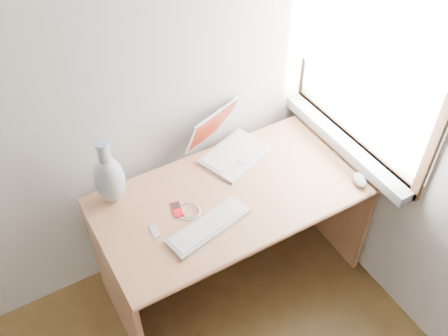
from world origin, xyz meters
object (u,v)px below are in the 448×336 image
laptop (231,143)px  external_keyboard (209,226)px  desk (225,209)px  vase (109,178)px

laptop → external_keyboard: (-0.36, -0.40, -0.04)m
desk → external_keyboard: external_keyboard is taller
external_keyboard → vase: size_ratio=1.20×
external_keyboard → laptop: bearing=36.3°
vase → external_keyboard: bearing=-50.8°
laptop → vase: bearing=161.7°
desk → vase: bearing=162.1°
external_keyboard → desk: bearing=33.4°
laptop → external_keyboard: bearing=-151.1°
laptop → vase: 0.68m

